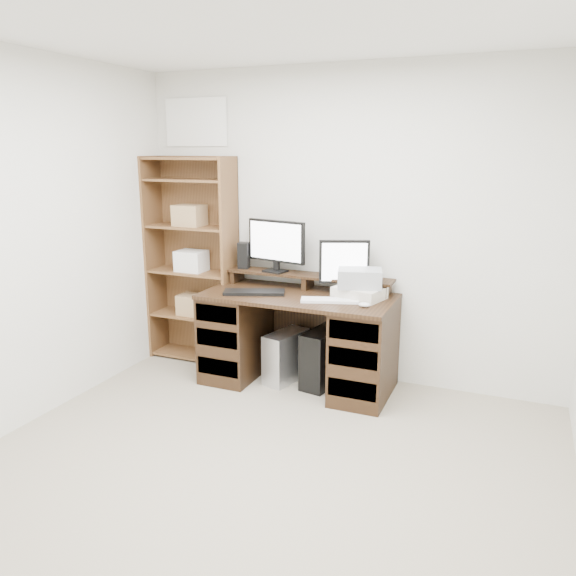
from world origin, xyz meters
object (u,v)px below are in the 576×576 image
Objects in this scene: desk at (298,338)px; monitor_wide at (276,243)px; tower_black at (324,357)px; tower_silver at (286,356)px; monitor_small at (344,265)px; bookshelf at (193,258)px; printer at (359,293)px.

desk is 2.81× the size of monitor_wide.
desk is 3.07× the size of tower_black.
tower_silver is at bearing 168.42° from desk.
monitor_small is (0.60, -0.04, -0.13)m from monitor_wide.
monitor_small is 1.03× the size of tower_silver.
monitor_small is at bearing -2.52° from bookshelf.
monitor_wide is at bearing 147.02° from tower_silver.
tower_black is at bearing 19.39° from desk.
printer is 0.73× the size of tower_black.
monitor_wide reaches higher than desk.
tower_black is 1.46m from bookshelf.
bookshelf is at bearing -176.26° from tower_black.
tower_black is (-0.13, -0.08, -0.75)m from monitor_small.
desk is 0.26m from tower_black.
bookshelf reaches higher than tower_silver.
tower_silver is at bearing -35.73° from monitor_wide.
printer is (0.75, -0.13, -0.31)m from monitor_wide.
printer is 0.86× the size of tower_silver.
monitor_wide is at bearing -175.47° from printer.
printer reaches higher than tower_silver.
desk is at bearing -11.06° from bookshelf.
monitor_small is at bearing 43.10° from tower_black.
desk is at bearing -176.84° from monitor_small.
monitor_small is 0.77m from tower_black.
bookshelf reaches higher than desk.
tower_black is 0.27× the size of bookshelf.
printer is 0.20× the size of bookshelf.
monitor_small reaches higher than tower_black.
bookshelf is (-0.97, 0.19, 0.71)m from tower_silver.
printer is at bearing 9.18° from tower_black.
monitor_wide is 0.82m from printer.
bookshelf reaches higher than monitor_small.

